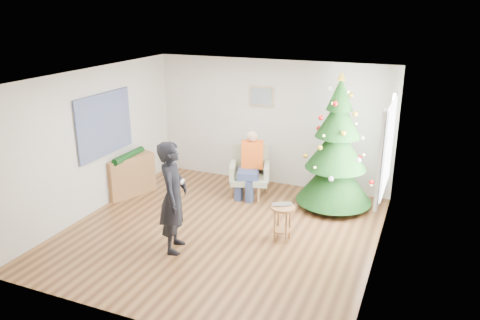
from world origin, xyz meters
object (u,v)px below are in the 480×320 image
at_px(armchair, 250,177).
at_px(console, 130,176).
at_px(christmas_tree, 337,149).
at_px(stool, 282,223).
at_px(standing_man, 173,197).

xyz_separation_m(armchair, console, (-2.19, -0.92, 0.03)).
height_order(christmas_tree, armchair, christmas_tree).
bearing_deg(console, armchair, 45.11).
bearing_deg(stool, armchair, 127.23).
bearing_deg(standing_man, armchair, -24.13).
xyz_separation_m(standing_man, console, (-1.92, 1.56, -0.48)).
relative_size(christmas_tree, stool, 4.30).
xyz_separation_m(armchair, standing_man, (-0.27, -2.47, 0.51)).
height_order(stool, armchair, armchair).
bearing_deg(armchair, christmas_tree, -16.09).
bearing_deg(armchair, stool, -71.07).
relative_size(stool, standing_man, 0.34).
relative_size(stool, armchair, 0.59).
bearing_deg(christmas_tree, stool, -106.96).
bearing_deg(armchair, console, -175.63).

